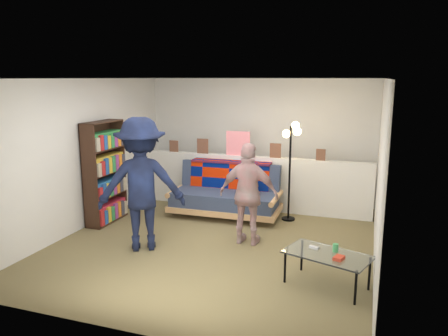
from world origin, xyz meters
The scene contains 10 objects.
ground centered at (0.00, 0.00, 0.00)m, with size 5.00×5.00×0.00m, color brown.
room_shell centered at (0.00, 0.47, 1.67)m, with size 4.60×5.05×2.45m.
half_wall_ledge centered at (0.00, 1.80, 0.50)m, with size 4.45×0.15×1.00m, color silver.
ledge_decor centered at (-0.23, 1.78, 1.18)m, with size 2.97×0.02×0.45m.
futon_sofa centered at (-0.25, 1.28, 0.38)m, with size 1.94×0.97×0.83m.
bookshelf centered at (-2.08, 0.29, 0.80)m, with size 0.29×0.86×1.71m.
coffee_table centered at (1.73, -0.91, 0.38)m, with size 1.08×0.81×0.50m.
floor_lamp centered at (0.86, 1.41, 1.20)m, with size 0.34×0.31×1.69m.
person_left centered at (-0.90, -0.56, 0.94)m, with size 1.22×0.70×1.89m, color black.
person_right centered at (0.48, 0.10, 0.75)m, with size 0.88×0.37×1.50m, color pink.
Camera 1 is at (2.13, -5.80, 2.42)m, focal length 35.00 mm.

